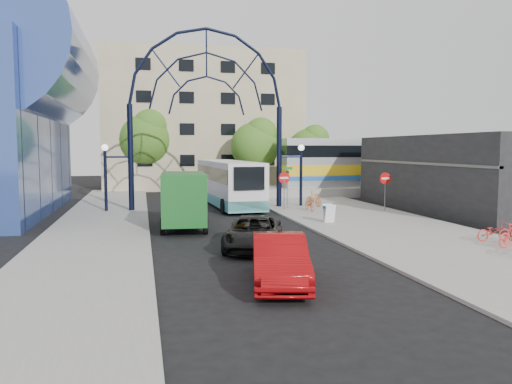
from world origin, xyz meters
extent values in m
plane|color=black|center=(0.00, 0.00, 0.00)|extent=(120.00, 120.00, 0.00)
cube|color=gray|center=(8.00, 4.00, 0.06)|extent=(8.00, 56.00, 0.12)
cube|color=gray|center=(-6.50, 6.00, 0.06)|extent=(5.00, 50.00, 0.12)
cylinder|color=black|center=(-5.00, 14.00, 3.50)|extent=(0.36, 0.36, 7.00)
cylinder|color=black|center=(5.00, 14.00, 3.50)|extent=(0.36, 0.36, 7.00)
cylinder|color=black|center=(-6.60, 14.00, 2.00)|extent=(0.20, 0.20, 4.00)
cylinder|color=black|center=(6.60, 14.00, 2.00)|extent=(0.20, 0.20, 4.00)
sphere|color=white|center=(-6.60, 14.00, 4.20)|extent=(0.44, 0.44, 0.44)
sphere|color=white|center=(6.60, 14.00, 4.20)|extent=(0.44, 0.44, 0.44)
cylinder|color=slate|center=(4.80, 12.00, 1.22)|extent=(0.06, 0.06, 2.20)
cylinder|color=red|center=(4.80, 12.00, 2.22)|extent=(0.80, 0.04, 0.80)
cube|color=white|center=(4.80, 11.97, 2.22)|extent=(0.55, 0.02, 0.12)
cylinder|color=slate|center=(11.00, 10.00, 1.22)|extent=(0.06, 0.06, 2.20)
cylinder|color=red|center=(11.00, 10.00, 2.22)|extent=(0.76, 0.04, 0.76)
cube|color=white|center=(11.00, 9.97, 2.22)|extent=(0.55, 0.02, 0.12)
cylinder|color=slate|center=(5.20, 12.60, 1.52)|extent=(0.05, 0.05, 2.80)
cube|color=#146626|center=(5.20, 12.60, 2.82)|extent=(0.70, 0.03, 0.18)
cube|color=#146626|center=(5.20, 12.60, 2.57)|extent=(0.03, 0.70, 0.18)
cube|color=white|center=(5.60, 5.80, 0.62)|extent=(0.55, 0.26, 0.99)
cube|color=white|center=(5.60, 6.15, 0.62)|extent=(0.55, 0.26, 0.99)
cube|color=#1E59A5|center=(5.60, 5.98, 0.95)|extent=(0.55, 0.42, 0.14)
cylinder|color=#344FA0|center=(-12.00, 15.00, 10.00)|extent=(9.00, 16.00, 9.00)
cube|color=black|center=(16.00, 10.00, 2.50)|extent=(6.00, 16.00, 5.00)
cube|color=tan|center=(2.00, 35.00, 7.00)|extent=(20.00, 12.00, 14.00)
cube|color=gray|center=(20.00, 22.00, 0.40)|extent=(32.00, 5.00, 0.80)
cube|color=#B7B7BC|center=(20.00, 22.00, 2.90)|extent=(25.00, 3.00, 4.20)
cube|color=gold|center=(20.00, 22.00, 2.30)|extent=(25.10, 3.05, 0.90)
cube|color=black|center=(20.00, 22.00, 3.90)|extent=(25.05, 3.05, 1.00)
cube|color=#1E59A5|center=(20.00, 22.00, 1.60)|extent=(25.10, 3.05, 0.35)
cylinder|color=#382314|center=(6.00, 26.00, 1.26)|extent=(0.36, 0.36, 2.52)
sphere|color=#326D1C|center=(6.00, 26.00, 4.34)|extent=(4.48, 4.48, 4.48)
sphere|color=#326D1C|center=(6.50, 25.70, 5.46)|extent=(3.08, 3.08, 3.08)
cylinder|color=#382314|center=(-4.00, 30.00, 1.44)|extent=(0.36, 0.36, 2.88)
sphere|color=#326D1C|center=(-4.00, 30.00, 4.96)|extent=(5.12, 5.12, 5.12)
sphere|color=#326D1C|center=(-3.50, 29.70, 6.24)|extent=(3.52, 3.52, 3.52)
cylinder|color=#382314|center=(12.00, 28.00, 1.17)|extent=(0.36, 0.36, 2.34)
sphere|color=#326D1C|center=(12.00, 28.00, 4.03)|extent=(4.16, 4.16, 4.16)
sphere|color=#326D1C|center=(12.50, 27.70, 5.07)|extent=(2.86, 2.86, 2.86)
cube|color=silver|center=(1.78, 16.10, 1.77)|extent=(3.14, 11.75, 2.94)
cube|color=#52B7B5|center=(1.78, 16.10, 0.56)|extent=(3.18, 11.76, 0.71)
cube|color=black|center=(1.78, 16.10, 2.38)|extent=(3.18, 11.52, 0.91)
cube|color=black|center=(2.06, 10.22, 2.33)|extent=(1.91, 0.23, 1.42)
cube|color=black|center=(1.50, 21.86, 1.62)|extent=(2.43, 0.30, 1.62)
cylinder|color=black|center=(0.34, 19.64, 0.49)|extent=(0.33, 0.98, 0.97)
cylinder|color=black|center=(2.86, 19.77, 0.49)|extent=(0.33, 0.98, 0.97)
cylinder|color=black|center=(0.73, 11.74, 0.49)|extent=(0.33, 0.98, 0.97)
cylinder|color=black|center=(3.25, 11.86, 0.49)|extent=(0.33, 0.98, 0.97)
cube|color=black|center=(-2.12, 8.25, 0.98)|extent=(2.18, 2.26, 1.95)
cube|color=black|center=(-2.05, 9.31, 1.37)|extent=(1.78, 0.21, 0.89)
cube|color=#175A20|center=(-2.30, 5.59, 1.69)|extent=(2.40, 4.21, 2.48)
cylinder|color=black|center=(-3.16, 8.05, 0.43)|extent=(0.29, 0.86, 0.85)
cylinder|color=black|center=(-1.12, 7.91, 0.43)|extent=(0.29, 0.86, 0.85)
cylinder|color=black|center=(-3.39, 4.60, 0.43)|extent=(0.29, 0.86, 0.85)
cylinder|color=black|center=(-1.35, 4.46, 0.43)|extent=(0.29, 0.86, 0.85)
imported|color=black|center=(0.14, 0.45, 0.67)|extent=(3.57, 5.27, 1.34)
imported|color=#94090C|center=(-0.27, -4.99, 0.76)|extent=(2.51, 4.83, 1.52)
imported|color=#D65A2A|center=(6.31, 11.25, 0.56)|extent=(0.60, 1.68, 0.88)
imported|color=orange|center=(7.37, 13.42, 0.63)|extent=(0.96, 1.76, 1.02)
imported|color=red|center=(10.59, -0.79, 0.53)|extent=(1.59, 0.61, 0.83)
camera|label=1|loc=(-4.31, -19.41, 4.15)|focal=35.00mm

